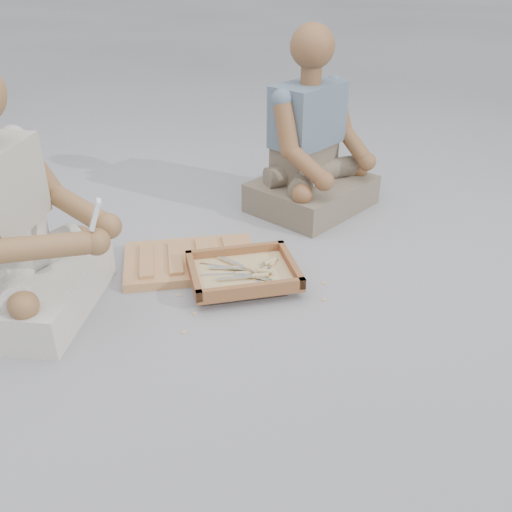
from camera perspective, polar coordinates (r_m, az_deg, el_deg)
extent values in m
plane|color=gray|center=(2.21, 0.86, -7.77)|extent=(60.00, 60.00, 0.00)
cube|color=#AF7644|center=(2.66, -6.52, -0.49)|extent=(0.63, 0.44, 0.04)
cube|color=brown|center=(2.48, -1.30, -1.92)|extent=(0.46, 0.37, 0.01)
cube|color=brown|center=(2.61, -2.06, 0.50)|extent=(0.46, 0.03, 0.05)
cube|color=brown|center=(2.32, -0.46, -3.38)|extent=(0.46, 0.03, 0.05)
cube|color=brown|center=(2.51, 3.50, -0.77)|extent=(0.03, 0.37, 0.05)
cube|color=brown|center=(2.44, -6.26, -1.88)|extent=(0.03, 0.37, 0.05)
cube|color=#D1C07B|center=(2.48, -1.30, -1.70)|extent=(0.40, 0.31, 0.01)
cube|color=silver|center=(2.53, -2.47, -0.52)|extent=(0.10, 0.13, 0.00)
cylinder|color=tan|center=(2.46, -0.58, -1.34)|extent=(0.06, 0.07, 0.02)
cube|color=silver|center=(2.47, -1.66, -1.29)|extent=(0.14, 0.08, 0.00)
cylinder|color=tan|center=(2.45, 0.85, -1.55)|extent=(0.07, 0.05, 0.02)
cube|color=silver|center=(2.45, 0.80, -1.87)|extent=(0.10, 0.13, 0.00)
cylinder|color=tan|center=(2.54, 1.75, -0.70)|extent=(0.06, 0.07, 0.02)
cube|color=silver|center=(2.49, -2.97, -1.22)|extent=(0.15, 0.05, 0.00)
cylinder|color=tan|center=(2.49, -0.44, -1.24)|extent=(0.07, 0.04, 0.02)
cube|color=silver|center=(2.46, -3.76, -1.87)|extent=(0.15, 0.04, 0.00)
cylinder|color=tan|center=(2.46, -1.20, -1.77)|extent=(0.07, 0.03, 0.02)
cube|color=silver|center=(2.52, -4.03, -0.98)|extent=(0.14, 0.08, 0.00)
cylinder|color=tan|center=(2.49, -1.64, -1.32)|extent=(0.07, 0.05, 0.02)
cube|color=silver|center=(2.48, -0.45, -1.43)|extent=(0.14, 0.09, 0.00)
cylinder|color=tan|center=(2.54, 1.40, -0.58)|extent=(0.07, 0.05, 0.02)
cube|color=silver|center=(2.41, -2.15, -2.16)|extent=(0.15, 0.03, 0.00)
cylinder|color=tan|center=(2.42, 0.44, -1.96)|extent=(0.07, 0.03, 0.02)
cube|color=silver|center=(2.42, -0.01, -2.11)|extent=(0.13, 0.10, 0.00)
cylinder|color=tan|center=(2.39, 2.44, -2.62)|extent=(0.07, 0.06, 0.02)
cube|color=#D1C07B|center=(2.53, 6.83, -2.70)|extent=(0.02, 0.02, 0.00)
cube|color=#D1C07B|center=(2.62, 4.30, -1.30)|extent=(0.02, 0.02, 0.00)
cube|color=#D1C07B|center=(2.42, 6.83, -4.35)|extent=(0.02, 0.02, 0.00)
cube|color=#D1C07B|center=(2.69, -0.40, -0.41)|extent=(0.02, 0.02, 0.00)
cube|color=#D1C07B|center=(2.45, -7.71, -3.90)|extent=(0.02, 0.02, 0.00)
cube|color=#D1C07B|center=(2.79, -0.83, 0.76)|extent=(0.02, 0.02, 0.00)
cube|color=#D1C07B|center=(2.61, 2.72, -1.43)|extent=(0.02, 0.02, 0.00)
cube|color=#D1C07B|center=(2.72, 2.16, -0.07)|extent=(0.02, 0.02, 0.00)
cube|color=#D1C07B|center=(2.40, -2.43, -4.44)|extent=(0.02, 0.02, 0.00)
cube|color=#D1C07B|center=(2.60, 3.21, -1.50)|extent=(0.02, 0.02, 0.00)
cube|color=#D1C07B|center=(2.33, -6.19, -5.73)|extent=(0.02, 0.02, 0.00)
cube|color=#D1C07B|center=(2.62, 2.79, -1.25)|extent=(0.02, 0.02, 0.00)
cube|color=#D1C07B|center=(2.23, -7.17, -7.56)|extent=(0.02, 0.02, 0.00)
cube|color=silver|center=(2.49, -21.80, -3.24)|extent=(0.68, 0.76, 0.16)
cube|color=silver|center=(2.43, -23.93, 0.48)|extent=(0.32, 0.40, 0.20)
sphere|color=brown|center=(2.27, -14.52, 2.90)|extent=(0.10, 0.10, 0.10)
sphere|color=brown|center=(2.16, -15.66, 1.38)|extent=(0.10, 0.10, 0.10)
cube|color=#796B57|center=(3.23, 5.61, 6.22)|extent=(0.80, 0.76, 0.16)
cube|color=#796B57|center=(3.20, 4.83, 9.47)|extent=(0.41, 0.37, 0.19)
cube|color=slate|center=(3.12, 5.19, 13.91)|extent=(0.45, 0.41, 0.32)
sphere|color=brown|center=(3.04, 5.67, 20.16)|extent=(0.23, 0.23, 0.23)
sphere|color=brown|center=(3.20, 11.02, 9.24)|extent=(0.10, 0.10, 0.10)
sphere|color=brown|center=(2.89, 6.85, 7.45)|extent=(0.10, 0.10, 0.10)
cube|color=silver|center=(2.11, -15.77, 4.00)|extent=(0.05, 0.05, 0.11)
cube|color=black|center=(2.11, -15.81, 4.25)|extent=(0.02, 0.04, 0.04)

